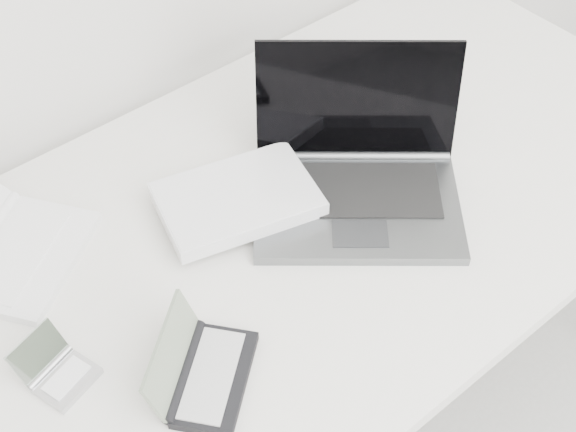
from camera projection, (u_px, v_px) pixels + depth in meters
desk at (286, 237)px, 1.37m from camera, size 1.60×0.80×0.73m
laptop_large at (316, 184)px, 1.34m from camera, size 0.54×0.44×0.23m
netbook_open_white at (1, 246)px, 1.26m from camera, size 0.34×0.35×0.10m
pda_silver at (58, 372)px, 1.12m from camera, size 0.10×0.11×0.06m
palmtop_charcoal at (203, 373)px, 1.11m from camera, size 0.20×0.20×0.09m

